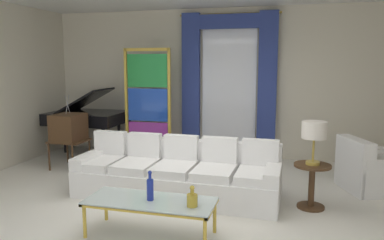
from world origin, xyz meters
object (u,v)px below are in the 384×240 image
at_px(bottle_crystal_tall, 150,188).
at_px(armchair_white, 369,172).
at_px(bottle_blue_decanter, 192,199).
at_px(grand_piano, 87,117).
at_px(round_side_table, 312,182).
at_px(couch_white_long, 178,175).
at_px(vintage_tv, 69,129).
at_px(table_lamp_brass, 314,132).
at_px(coffee_table, 150,203).
at_px(stained_glass_divider, 148,107).
at_px(peacock_figurine, 160,154).

bearing_deg(bottle_crystal_tall, armchair_white, 40.60).
bearing_deg(bottle_blue_decanter, grand_piano, 133.79).
height_order(armchair_white, round_side_table, armchair_white).
distance_m(couch_white_long, grand_piano, 3.25).
xyz_separation_m(couch_white_long, bottle_crystal_tall, (0.09, -1.32, 0.24)).
height_order(vintage_tv, table_lamp_brass, vintage_tv).
distance_m(vintage_tv, table_lamp_brass, 4.32).
relative_size(coffee_table, table_lamp_brass, 2.52).
relative_size(couch_white_long, bottle_crystal_tall, 8.74).
relative_size(coffee_table, bottle_blue_decanter, 6.28).
bearing_deg(bottle_crystal_tall, grand_piano, 129.46).
relative_size(bottle_crystal_tall, armchair_white, 0.32).
bearing_deg(armchair_white, round_side_table, -132.34).
bearing_deg(stained_glass_divider, bottle_crystal_tall, -68.15).
relative_size(vintage_tv, stained_glass_divider, 0.61).
xyz_separation_m(stained_glass_divider, table_lamp_brass, (3.03, -1.84, -0.03)).
relative_size(bottle_blue_decanter, vintage_tv, 0.17).
bearing_deg(stained_glass_divider, grand_piano, 176.17).
distance_m(coffee_table, peacock_figurine, 2.94).
relative_size(armchair_white, stained_glass_divider, 0.48).
bearing_deg(stained_glass_divider, bottle_blue_decanter, -61.27).
xyz_separation_m(armchair_white, round_side_table, (-0.88, -0.96, 0.07)).
distance_m(bottle_crystal_tall, table_lamp_brass, 2.25).
height_order(armchair_white, peacock_figurine, armchair_white).
xyz_separation_m(coffee_table, bottle_blue_decanter, (0.50, -0.06, 0.11)).
distance_m(armchair_white, stained_glass_divider, 4.08).
xyz_separation_m(vintage_tv, peacock_figurine, (1.55, 0.58, -0.51)).
bearing_deg(stained_glass_divider, couch_white_long, -57.25).
bearing_deg(bottle_crystal_tall, round_side_table, 36.42).
bearing_deg(grand_piano, coffee_table, -50.53).
bearing_deg(coffee_table, couch_white_long, 93.65).
height_order(round_side_table, grand_piano, grand_piano).
relative_size(vintage_tv, round_side_table, 2.26).
distance_m(bottle_blue_decanter, peacock_figurine, 3.19).
relative_size(coffee_table, stained_glass_divider, 0.65).
bearing_deg(coffee_table, round_side_table, 36.34).
bearing_deg(peacock_figurine, bottle_blue_decanter, -64.04).
xyz_separation_m(coffee_table, peacock_figurine, (-0.90, 2.80, -0.15)).
bearing_deg(vintage_tv, armchair_white, 0.54).
distance_m(bottle_crystal_tall, stained_glass_divider, 3.42).
bearing_deg(vintage_tv, couch_white_long, -20.98).
bearing_deg(table_lamp_brass, peacock_figurine, 150.68).
bearing_deg(round_side_table, peacock_figurine, 150.68).
bearing_deg(bottle_blue_decanter, couch_white_long, 112.88).
bearing_deg(armchair_white, table_lamp_brass, -132.34).
xyz_separation_m(coffee_table, stained_glass_divider, (-1.26, 3.14, 0.68)).
distance_m(bottle_blue_decanter, grand_piano, 4.57).
bearing_deg(peacock_figurine, round_side_table, -29.32).
bearing_deg(stained_glass_divider, vintage_tv, -142.20).
bearing_deg(couch_white_long, table_lamp_brass, -0.35).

